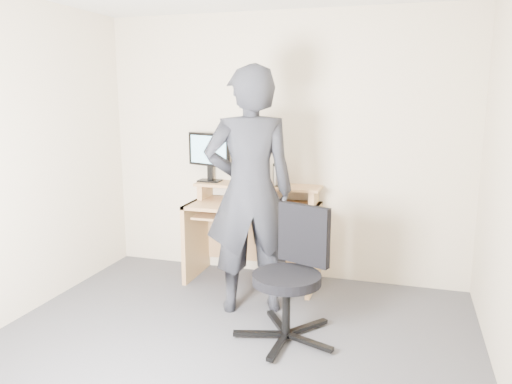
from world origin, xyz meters
The scene contains 13 objects.
ground centered at (0.00, 0.00, 0.00)m, with size 3.50×3.50×0.00m, color #4F4E53.
back_wall centered at (0.00, 1.75, 1.25)m, with size 3.50×0.02×2.50m, color beige.
desk centered at (-0.20, 1.53, 0.55)m, with size 1.20×0.60×0.91m.
monitor centered at (-0.70, 1.61, 1.19)m, with size 0.48×0.20×0.47m.
external_drive centered at (-0.24, 1.64, 1.01)m, with size 0.07×0.13×0.20m, color black.
travel_mug centered at (-0.01, 1.60, 1.00)m, with size 0.08×0.08×0.18m, color #BBBBC0.
smartphone centered at (0.02, 1.60, 0.92)m, with size 0.07×0.13×0.01m, color black.
charger centered at (-0.31, 1.53, 0.93)m, with size 0.04×0.04×0.04m, color black.
headphones centered at (-0.41, 1.66, 0.92)m, with size 0.16×0.16×0.02m, color silver.
keyboard centered at (-0.26, 1.36, 0.67)m, with size 0.46×0.18×0.03m, color black.
mouse centered at (0.11, 1.35, 0.77)m, with size 0.10×0.06×0.04m, color black.
office_chair centered at (0.39, 0.50, 0.51)m, with size 0.75×0.72×0.94m.
person centered at (-0.04, 0.86, 0.99)m, with size 0.72×0.47×1.98m, color black.
Camera 1 is at (1.13, -2.84, 1.76)m, focal length 35.00 mm.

